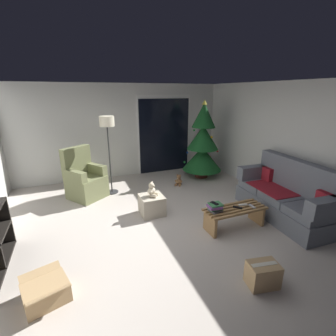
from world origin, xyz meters
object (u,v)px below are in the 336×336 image
(christmas_tree, at_px, (203,144))
(cardboard_box_taped_mid_floor, at_px, (263,274))
(book_stack, at_px, (215,207))
(ottoman, at_px, (152,205))
(remote_white, at_px, (243,205))
(armchair, at_px, (85,180))
(remote_silver, at_px, (252,206))
(couch, at_px, (286,197))
(cardboard_box_open_near_shelf, at_px, (46,292))
(floor_lamp, at_px, (107,129))
(remote_black, at_px, (238,207))
(coffee_table, at_px, (235,214))
(cell_phone, at_px, (215,203))
(teddy_bear_cream, at_px, (152,190))
(teddy_bear_chestnut_by_tree, at_px, (179,181))

(christmas_tree, relative_size, cardboard_box_taped_mid_floor, 5.12)
(book_stack, bearing_deg, ottoman, 129.17)
(remote_white, height_order, armchair, armchair)
(remote_white, bearing_deg, remote_silver, -119.90)
(couch, bearing_deg, ottoman, 156.08)
(christmas_tree, relative_size, cardboard_box_open_near_shelf, 3.36)
(floor_lamp, bearing_deg, remote_black, -53.21)
(coffee_table, height_order, cardboard_box_taped_mid_floor, coffee_table)
(coffee_table, distance_m, cell_phone, 0.48)
(couch, height_order, cardboard_box_open_near_shelf, couch)
(book_stack, relative_size, armchair, 0.22)
(armchair, xyz_separation_m, teddy_bear_cream, (1.13, -1.33, 0.10))
(remote_white, relative_size, cardboard_box_taped_mid_floor, 0.38)
(couch, relative_size, cardboard_box_taped_mid_floor, 4.88)
(cell_phone, relative_size, ottoman, 0.33)
(teddy_bear_cream, bearing_deg, remote_silver, -35.87)
(ottoman, xyz_separation_m, cardboard_box_taped_mid_floor, (0.69, -2.23, -0.04))
(ottoman, bearing_deg, cardboard_box_taped_mid_floor, -72.77)
(remote_black, xyz_separation_m, cell_phone, (-0.43, 0.06, 0.13))
(cell_phone, height_order, cardboard_box_open_near_shelf, cell_phone)
(couch, bearing_deg, christmas_tree, 97.89)
(remote_silver, bearing_deg, cardboard_box_open_near_shelf, -170.50)
(floor_lamp, xyz_separation_m, ottoman, (0.55, -1.35, -1.31))
(remote_silver, relative_size, ottoman, 0.35)
(teddy_bear_cream, distance_m, cardboard_box_open_near_shelf, 2.35)
(cardboard_box_open_near_shelf, bearing_deg, cardboard_box_taped_mid_floor, -16.39)
(remote_white, distance_m, book_stack, 0.58)
(coffee_table, height_order, remote_silver, remote_silver)
(couch, height_order, remote_white, couch)
(book_stack, height_order, ottoman, book_stack)
(floor_lamp, height_order, teddy_bear_cream, floor_lamp)
(remote_white, relative_size, cell_phone, 1.08)
(couch, relative_size, christmas_tree, 0.95)
(teddy_bear_cream, xyz_separation_m, cardboard_box_open_near_shelf, (-1.76, -1.50, -0.37))
(coffee_table, height_order, armchair, armchair)
(remote_white, xyz_separation_m, book_stack, (-0.58, -0.00, 0.06))
(floor_lamp, xyz_separation_m, teddy_bear_chestnut_by_tree, (1.66, -0.17, -1.38))
(remote_black, xyz_separation_m, armchair, (-2.35, 2.34, 0.02))
(remote_black, xyz_separation_m, book_stack, (-0.43, 0.05, 0.06))
(remote_white, xyz_separation_m, cardboard_box_taped_mid_floor, (-0.68, -1.26, -0.23))
(remote_black, height_order, cell_phone, cell_phone)
(armchair, distance_m, cardboard_box_open_near_shelf, 2.92)
(book_stack, xyz_separation_m, ottoman, (-0.79, 0.97, -0.26))
(remote_white, xyz_separation_m, armchair, (-2.50, 2.30, 0.02))
(floor_lamp, relative_size, cardboard_box_open_near_shelf, 2.87)
(armchair, height_order, cardboard_box_taped_mid_floor, armchair)
(armchair, xyz_separation_m, cardboard_box_taped_mid_floor, (1.82, -3.55, -0.25))
(book_stack, bearing_deg, remote_white, 0.03)
(christmas_tree, xyz_separation_m, armchair, (-3.09, -0.19, -0.52))
(remote_silver, height_order, floor_lamp, floor_lamp)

